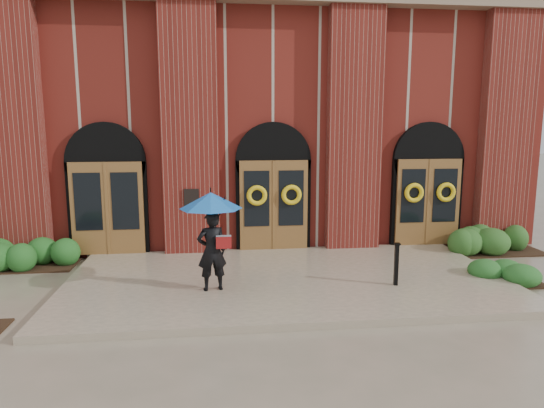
{
  "coord_description": "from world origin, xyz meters",
  "views": [
    {
      "loc": [
        -1.6,
        -10.51,
        3.66
      ],
      "look_at": [
        -0.25,
        1.0,
        1.72
      ],
      "focal_mm": 32.0,
      "sensor_mm": 36.0,
      "label": 1
    }
  ],
  "objects": [
    {
      "name": "landing",
      "position": [
        0.0,
        0.15,
        0.07
      ],
      "size": [
        10.0,
        5.3,
        0.15
      ],
      "primitive_type": "cube",
      "color": "tan",
      "rests_on": "ground"
    },
    {
      "name": "man_with_umbrella",
      "position": [
        -1.7,
        -0.53,
        1.62
      ],
      "size": [
        1.54,
        1.54,
        2.1
      ],
      "rotation": [
        0.0,
        0.0,
        3.33
      ],
      "color": "black",
      "rests_on": "landing"
    },
    {
      "name": "ground",
      "position": [
        0.0,
        0.0,
        0.0
      ],
      "size": [
        90.0,
        90.0,
        0.0
      ],
      "primitive_type": "plane",
      "color": "gray",
      "rests_on": "ground"
    },
    {
      "name": "church_building",
      "position": [
        0.0,
        8.78,
        3.5
      ],
      "size": [
        16.2,
        12.53,
        7.0
      ],
      "color": "maroon",
      "rests_on": "ground"
    },
    {
      "name": "hedge_front_right",
      "position": [
        5.1,
        -0.27,
        0.24
      ],
      "size": [
        1.35,
        1.15,
        0.48
      ],
      "primitive_type": "ellipsoid",
      "color": "#20521D",
      "rests_on": "ground"
    },
    {
      "name": "metal_post",
      "position": [
        2.28,
        -0.7,
        0.65
      ],
      "size": [
        0.14,
        0.14,
        0.94
      ],
      "rotation": [
        0.0,
        0.0,
        -0.09
      ],
      "color": "black",
      "rests_on": "landing"
    },
    {
      "name": "hedge_wall_left",
      "position": [
        -6.73,
        2.2,
        0.34
      ],
      "size": [
        2.66,
        1.06,
        0.68
      ],
      "primitive_type": "ellipsoid",
      "color": "#1E511B",
      "rests_on": "ground"
    },
    {
      "name": "hedge_wall_right",
      "position": [
        6.13,
        2.2,
        0.36
      ],
      "size": [
        2.82,
        1.13,
        0.72
      ],
      "primitive_type": "ellipsoid",
      "color": "#264F1C",
      "rests_on": "ground"
    }
  ]
}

